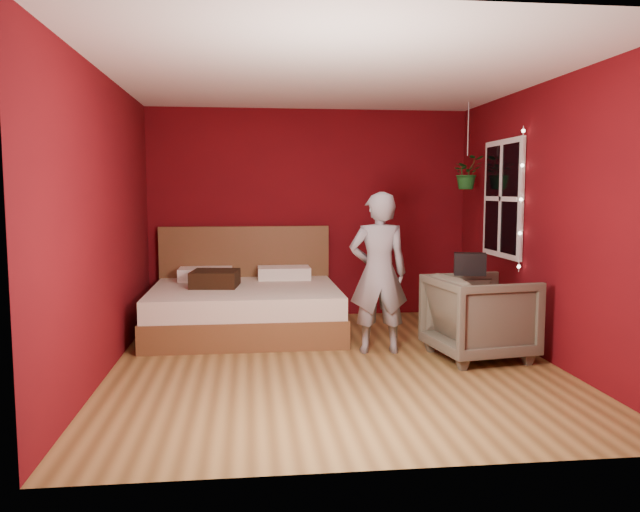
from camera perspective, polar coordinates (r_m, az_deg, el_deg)
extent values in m
plane|color=olive|center=(5.86, 1.23, -9.72)|extent=(4.50, 4.50, 0.00)
cube|color=#5E090F|center=(7.89, -0.98, 3.91)|extent=(4.00, 0.02, 2.60)
cube|color=#5E090F|center=(3.43, 6.41, 1.15)|extent=(4.00, 0.02, 2.60)
cube|color=#5E090F|center=(5.73, -19.09, 2.79)|extent=(0.02, 4.50, 2.60)
cube|color=#5E090F|center=(6.25, 19.86, 3.00)|extent=(0.02, 4.50, 2.60)
cube|color=white|center=(5.74, 1.29, 16.26)|extent=(4.00, 4.50, 0.02)
cube|color=white|center=(7.05, 16.37, 5.04)|extent=(0.04, 0.97, 1.27)
cube|color=black|center=(7.04, 16.25, 5.05)|extent=(0.02, 0.85, 1.15)
cube|color=white|center=(7.04, 16.21, 5.05)|extent=(0.03, 0.05, 1.15)
cube|color=white|center=(7.04, 16.21, 5.05)|extent=(0.03, 0.85, 0.05)
cylinder|color=silver|center=(6.55, 17.91, 4.94)|extent=(0.01, 0.01, 1.45)
sphere|color=#FFF2CC|center=(6.60, 17.72, -0.93)|extent=(0.04, 0.04, 0.04)
sphere|color=#FFF2CC|center=(6.57, 17.82, 2.00)|extent=(0.04, 0.04, 0.04)
sphere|color=#FFF2CC|center=(6.55, 17.91, 4.94)|extent=(0.04, 0.04, 0.04)
sphere|color=#FFF2CC|center=(6.56, 18.01, 7.89)|extent=(0.04, 0.04, 0.04)
sphere|color=#FFF2CC|center=(6.58, 18.10, 10.83)|extent=(0.04, 0.04, 0.04)
cube|color=brown|center=(7.05, -6.85, -5.84)|extent=(2.09, 1.77, 0.29)
cube|color=beige|center=(7.00, -6.88, -3.75)|extent=(2.05, 1.74, 0.23)
cube|color=brown|center=(7.82, -6.86, -1.50)|extent=(2.09, 0.08, 1.15)
cube|color=white|center=(7.58, -10.43, -1.63)|extent=(0.63, 0.40, 0.15)
cube|color=white|center=(7.58, -3.32, -1.54)|extent=(0.63, 0.40, 0.15)
imported|color=gray|center=(6.11, 5.36, -1.55)|extent=(0.59, 0.40, 1.58)
imported|color=#565344|center=(6.12, 14.40, -5.40)|extent=(0.99, 0.97, 0.80)
cube|color=black|center=(6.03, 13.55, -0.71)|extent=(0.32, 0.23, 0.21)
cube|color=#331F11|center=(7.06, -9.56, -2.04)|extent=(0.56, 0.56, 0.18)
cylinder|color=silver|center=(7.52, 13.40, 11.23)|extent=(0.01, 0.01, 0.61)
imported|color=#1B5F23|center=(7.49, 13.30, 7.43)|extent=(0.37, 0.33, 0.39)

